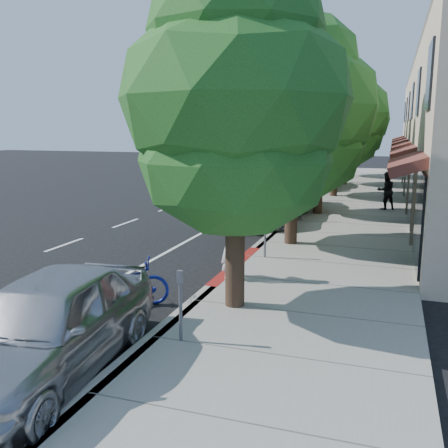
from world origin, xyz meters
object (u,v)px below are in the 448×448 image
at_px(bicycle, 124,282).
at_px(street_tree_1, 294,110).
at_px(dark_sedan, 285,193).
at_px(street_tree_5, 354,121).
at_px(dark_suv_far, 305,173).
at_px(street_tree_4, 347,116).
at_px(pedestrian, 386,191).
at_px(street_tree_0, 236,104).
at_px(street_tree_2, 321,120).
at_px(silver_suv, 270,203).
at_px(near_car_a, 47,325).
at_px(cyclist, 232,245).
at_px(street_tree_3, 336,115).
at_px(white_pickup, 318,176).

bearing_deg(bicycle, street_tree_1, -39.20).
bearing_deg(dark_sedan, street_tree_5, 88.42).
height_order(street_tree_5, dark_sedan, street_tree_5).
xyz_separation_m(street_tree_1, dark_suv_far, (-2.48, 17.50, -3.50)).
distance_m(street_tree_4, pedestrian, 10.95).
height_order(street_tree_0, dark_sedan, street_tree_0).
bearing_deg(street_tree_2, dark_suv_far, 102.17).
relative_size(street_tree_4, silver_suv, 1.33).
bearing_deg(near_car_a, cyclist, 71.79).
xyz_separation_m(street_tree_4, bicycle, (-2.40, -24.33, -4.04)).
distance_m(street_tree_1, silver_suv, 5.58).
distance_m(bicycle, dark_sedan, 13.17).
distance_m(street_tree_3, street_tree_5, 12.00).
bearing_deg(dark_sedan, cyclist, -81.36).
bearing_deg(street_tree_2, silver_suv, -129.51).
xyz_separation_m(street_tree_2, pedestrian, (2.76, 2.01, -3.10)).
height_order(street_tree_1, street_tree_3, street_tree_3).
xyz_separation_m(street_tree_0, dark_sedan, (-1.59, 12.81, -3.37)).
distance_m(street_tree_3, cyclist, 16.55).
xyz_separation_m(street_tree_2, street_tree_5, (-0.00, 18.00, 0.21)).
distance_m(street_tree_0, street_tree_1, 6.00).
distance_m(street_tree_3, dark_sedan, 6.50).
relative_size(street_tree_2, bicycle, 3.51).
bearing_deg(street_tree_1, street_tree_2, 90.00).
distance_m(street_tree_1, dark_suv_far, 18.02).
bearing_deg(pedestrian, dark_sedan, -11.24).
height_order(bicycle, near_car_a, near_car_a).
distance_m(street_tree_0, street_tree_5, 30.00).
xyz_separation_m(street_tree_1, silver_suv, (-1.65, 4.00, -3.53)).
bearing_deg(street_tree_0, street_tree_3, 90.00).
bearing_deg(street_tree_5, dark_suv_far, -110.88).
distance_m(street_tree_1, street_tree_2, 6.00).
xyz_separation_m(bicycle, white_pickup, (1.00, 22.34, 0.34)).
distance_m(street_tree_5, bicycle, 30.66).
bearing_deg(pedestrian, near_car_a, 48.47).
distance_m(street_tree_1, street_tree_4, 18.00).
bearing_deg(bicycle, street_tree_2, -29.44).
relative_size(street_tree_5, dark_suv_far, 1.54).
bearing_deg(street_tree_2, bicycle, -101.03).
bearing_deg(silver_suv, bicycle, -95.65).
xyz_separation_m(street_tree_2, cyclist, (-0.65, -10.17, -3.12)).
height_order(street_tree_2, street_tree_5, street_tree_5).
bearing_deg(street_tree_4, street_tree_2, -90.00).
bearing_deg(pedestrian, cyclist, 47.75).
bearing_deg(bicycle, street_tree_0, -100.67).
height_order(cyclist, near_car_a, cyclist).
height_order(street_tree_2, cyclist, street_tree_2).
distance_m(street_tree_2, silver_suv, 4.21).
xyz_separation_m(street_tree_3, pedestrian, (2.76, -3.99, -3.43)).
height_order(street_tree_3, dark_sedan, street_tree_3).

